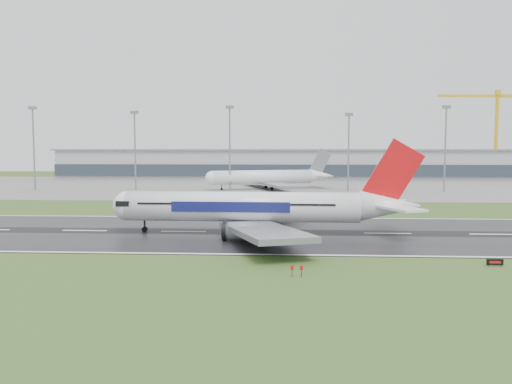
{
  "coord_description": "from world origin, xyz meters",
  "views": [
    {
      "loc": [
        0.33,
        -103.28,
        16.72
      ],
      "look_at": [
        -6.29,
        12.0,
        7.0
      ],
      "focal_mm": 37.34,
      "sensor_mm": 36.0,
      "label": 1
    }
  ],
  "objects": [
    {
      "name": "floodmast_4",
      "position": [
        59.63,
        100.0,
        15.55
      ],
      "size": [
        0.64,
        0.64,
        31.1
      ],
      "primitive_type": "cylinder",
      "color": "gray",
      "rests_on": "ground"
    },
    {
      "name": "runway",
      "position": [
        0.0,
        0.0,
        0.05
      ],
      "size": [
        400.0,
        45.0,
        0.1
      ],
      "primitive_type": "cube",
      "color": "black",
      "rests_on": "ground"
    },
    {
      "name": "floodmast_3",
      "position": [
        23.73,
        100.0,
        14.22
      ],
      "size": [
        0.64,
        0.64,
        28.44
      ],
      "primitive_type": "cylinder",
      "color": "gray",
      "rests_on": "ground"
    },
    {
      "name": "apron",
      "position": [
        0.0,
        125.0,
        0.04
      ],
      "size": [
        400.0,
        130.0,
        0.08
      ],
      "primitive_type": "cube",
      "color": "slate",
      "rests_on": "ground"
    },
    {
      "name": "floodmast_0",
      "position": [
        -98.48,
        100.0,
        15.7
      ],
      "size": [
        0.64,
        0.64,
        31.4
      ],
      "primitive_type": "cylinder",
      "color": "gray",
      "rests_on": "ground"
    },
    {
      "name": "main_airliner",
      "position": [
        -4.07,
        -1.44,
        8.84
      ],
      "size": [
        60.32,
        57.56,
        17.47
      ],
      "primitive_type": null,
      "rotation": [
        0.0,
        0.0,
        -0.02
      ],
      "color": "white",
      "rests_on": "runway"
    },
    {
      "name": "runway_sign",
      "position": [
        29.71,
        -27.71,
        0.52
      ],
      "size": [
        2.27,
        0.97,
        1.04
      ],
      "primitive_type": null,
      "rotation": [
        0.0,
        0.0,
        -0.32
      ],
      "color": "black",
      "rests_on": "ground"
    },
    {
      "name": "tower_crane",
      "position": [
        116.33,
        200.0,
        23.94
      ],
      "size": [
        48.87,
        7.05,
        47.89
      ],
      "primitive_type": null,
      "rotation": [
        0.0,
        0.0,
        0.09
      ],
      "color": "gold",
      "rests_on": "ground"
    },
    {
      "name": "floodmast_1",
      "position": [
        -58.28,
        100.0,
        14.77
      ],
      "size": [
        0.64,
        0.64,
        29.54
      ],
      "primitive_type": "cylinder",
      "color": "gray",
      "rests_on": "ground"
    },
    {
      "name": "terminal",
      "position": [
        0.0,
        185.0,
        7.5
      ],
      "size": [
        240.0,
        36.0,
        15.0
      ],
      "primitive_type": "cube",
      "color": "#9698A1",
      "rests_on": "ground"
    },
    {
      "name": "parked_airliner",
      "position": [
        -7.09,
        107.52,
        7.88
      ],
      "size": [
        67.0,
        64.8,
        15.6
      ],
      "primitive_type": null,
      "rotation": [
        0.0,
        0.0,
        0.35
      ],
      "color": "white",
      "rests_on": "apron"
    },
    {
      "name": "floodmast_2",
      "position": [
        -21.42,
        100.0,
        15.69
      ],
      "size": [
        0.64,
        0.64,
        31.38
      ],
      "primitive_type": "cylinder",
      "color": "gray",
      "rests_on": "ground"
    },
    {
      "name": "ground",
      "position": [
        0.0,
        0.0,
        0.0
      ],
      "size": [
        520.0,
        520.0,
        0.0
      ],
      "primitive_type": "plane",
      "color": "#30501D",
      "rests_on": "ground"
    }
  ]
}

